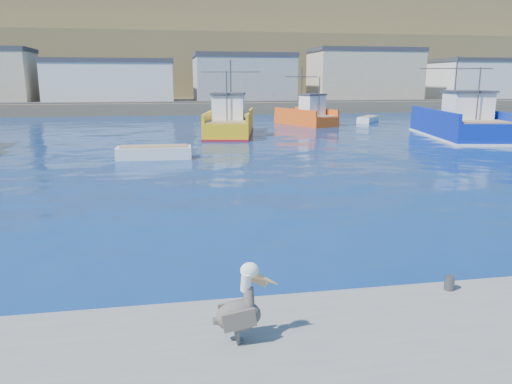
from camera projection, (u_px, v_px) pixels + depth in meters
ground at (269, 263)px, 12.94m from camera, size 260.00×260.00×0.00m
dock_bollards at (336, 292)px, 9.64m from camera, size 36.20×0.20×0.30m
far_shore at (172, 61)px, 115.75m from camera, size 200.00×81.00×24.00m
trawler_yellow_b at (230, 123)px, 43.11m from camera, size 5.85×11.23×6.44m
trawler_blue at (459, 124)px, 41.17m from camera, size 6.92×13.21×6.68m
boat_orange at (307, 115)px, 52.78m from camera, size 5.36×8.31×6.01m
skiff_mid at (154, 154)px, 30.21m from camera, size 4.49×1.71×0.97m
skiff_far at (368, 120)px, 56.21m from camera, size 3.61×4.00×0.87m
pelican at (241, 309)px, 7.96m from camera, size 1.09×0.47×1.35m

